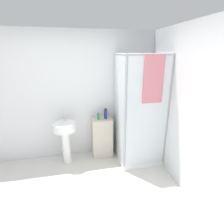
# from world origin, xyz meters

# --- Properties ---
(ground_plane) EXTENTS (12.00, 12.00, 0.00)m
(ground_plane) POSITION_xyz_m (0.00, 0.00, 0.00)
(ground_plane) COLOR silver
(wall_back) EXTENTS (6.40, 0.06, 2.50)m
(wall_back) POSITION_xyz_m (0.00, 1.70, 1.25)
(wall_back) COLOR silver
(wall_back) RESTS_ON ground_plane
(wall_right) EXTENTS (0.06, 6.40, 2.50)m
(wall_right) POSITION_xyz_m (1.70, 0.00, 1.25)
(wall_right) COLOR silver
(wall_right) RESTS_ON ground_plane
(shower_enclosure) EXTENTS (0.81, 0.84, 2.08)m
(shower_enclosure) POSITION_xyz_m (1.21, 1.18, 0.63)
(shower_enclosure) COLOR white
(shower_enclosure) RESTS_ON ground_plane
(vanity_cabinet) EXTENTS (0.40, 0.34, 0.83)m
(vanity_cabinet) POSITION_xyz_m (0.57, 1.50, 0.42)
(vanity_cabinet) COLOR beige
(vanity_cabinet) RESTS_ON ground_plane
(sink) EXTENTS (0.42, 0.42, 0.98)m
(sink) POSITION_xyz_m (-0.15, 1.37, 0.61)
(sink) COLOR white
(sink) RESTS_ON ground_plane
(soap_dispenser) EXTENTS (0.05, 0.05, 0.14)m
(soap_dispenser) POSITION_xyz_m (0.50, 1.48, 0.89)
(soap_dispenser) COLOR green
(soap_dispenser) RESTS_ON vanity_cabinet
(shampoo_bottle_tall_black) EXTENTS (0.06, 0.06, 0.21)m
(shampoo_bottle_tall_black) POSITION_xyz_m (0.66, 1.54, 0.93)
(shampoo_bottle_tall_black) COLOR black
(shampoo_bottle_tall_black) RESTS_ON vanity_cabinet
(shampoo_bottle_blue) EXTENTS (0.05, 0.05, 0.21)m
(shampoo_bottle_blue) POSITION_xyz_m (0.65, 1.47, 0.93)
(shampoo_bottle_blue) COLOR navy
(shampoo_bottle_blue) RESTS_ON vanity_cabinet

